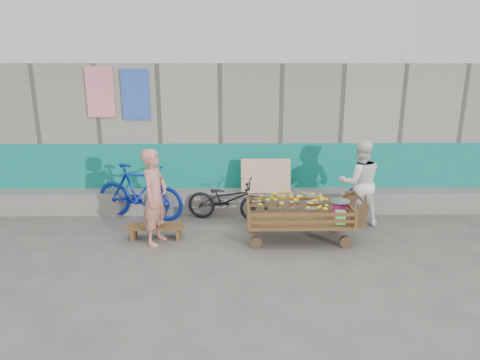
{
  "coord_description": "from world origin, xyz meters",
  "views": [
    {
      "loc": [
        -0.34,
        -6.12,
        3.02
      ],
      "look_at": [
        -0.24,
        1.2,
        1.0
      ],
      "focal_mm": 32.0,
      "sensor_mm": 36.0,
      "label": 1
    }
  ],
  "objects_px": {
    "woman": "(359,183)",
    "bicycle_blue": "(139,192)",
    "vendor_man": "(155,197)",
    "child": "(358,199)",
    "bicycle_dark": "(227,200)",
    "banana_cart": "(297,209)",
    "bench": "(156,229)"
  },
  "relations": [
    {
      "from": "vendor_man",
      "to": "woman",
      "type": "bearing_deg",
      "value": -60.36
    },
    {
      "from": "woman",
      "to": "bicycle_blue",
      "type": "bearing_deg",
      "value": -5.71
    },
    {
      "from": "woman",
      "to": "vendor_man",
      "type": "bearing_deg",
      "value": 11.94
    },
    {
      "from": "bicycle_dark",
      "to": "bench",
      "type": "bearing_deg",
      "value": 138.93
    },
    {
      "from": "vendor_man",
      "to": "child",
      "type": "relative_size",
      "value": 1.69
    },
    {
      "from": "vendor_man",
      "to": "bicycle_dark",
      "type": "height_order",
      "value": "vendor_man"
    },
    {
      "from": "woman",
      "to": "bicycle_blue",
      "type": "height_order",
      "value": "woman"
    },
    {
      "from": "banana_cart",
      "to": "child",
      "type": "distance_m",
      "value": 1.52
    },
    {
      "from": "banana_cart",
      "to": "bicycle_dark",
      "type": "xyz_separation_m",
      "value": [
        -1.22,
        1.01,
        -0.15
      ]
    },
    {
      "from": "bicycle_blue",
      "to": "bench",
      "type": "bearing_deg",
      "value": -138.4
    },
    {
      "from": "woman",
      "to": "child",
      "type": "height_order",
      "value": "woman"
    },
    {
      "from": "bicycle_dark",
      "to": "bicycle_blue",
      "type": "height_order",
      "value": "bicycle_blue"
    },
    {
      "from": "bicycle_dark",
      "to": "vendor_man",
      "type": "bearing_deg",
      "value": 144.79
    },
    {
      "from": "child",
      "to": "bicycle_blue",
      "type": "xyz_separation_m",
      "value": [
        -4.25,
        0.33,
        0.06
      ]
    },
    {
      "from": "child",
      "to": "bicycle_blue",
      "type": "bearing_deg",
      "value": 6.96
    },
    {
      "from": "bicycle_blue",
      "to": "woman",
      "type": "bearing_deg",
      "value": -78.4
    },
    {
      "from": "child",
      "to": "bicycle_dark",
      "type": "relative_size",
      "value": 0.61
    },
    {
      "from": "bench",
      "to": "vendor_man",
      "type": "bearing_deg",
      "value": -75.99
    },
    {
      "from": "bench",
      "to": "bicycle_blue",
      "type": "distance_m",
      "value": 1.2
    },
    {
      "from": "woman",
      "to": "bicycle_blue",
      "type": "xyz_separation_m",
      "value": [
        -4.25,
        0.35,
        -0.27
      ]
    },
    {
      "from": "bicycle_dark",
      "to": "bicycle_blue",
      "type": "distance_m",
      "value": 1.75
    },
    {
      "from": "banana_cart",
      "to": "bench",
      "type": "bearing_deg",
      "value": 177.74
    },
    {
      "from": "bench",
      "to": "vendor_man",
      "type": "relative_size",
      "value": 0.6
    },
    {
      "from": "vendor_man",
      "to": "child",
      "type": "bearing_deg",
      "value": -60.08
    },
    {
      "from": "bench",
      "to": "woman",
      "type": "distance_m",
      "value": 3.87
    },
    {
      "from": "banana_cart",
      "to": "bicycle_dark",
      "type": "height_order",
      "value": "banana_cart"
    },
    {
      "from": "banana_cart",
      "to": "woman",
      "type": "height_order",
      "value": "woman"
    },
    {
      "from": "woman",
      "to": "bicycle_dark",
      "type": "relative_size",
      "value": 1.03
    },
    {
      "from": "woman",
      "to": "bicycle_blue",
      "type": "distance_m",
      "value": 4.27
    },
    {
      "from": "banana_cart",
      "to": "woman",
      "type": "distance_m",
      "value": 1.53
    },
    {
      "from": "child",
      "to": "woman",
      "type": "bearing_deg",
      "value": 101.38
    },
    {
      "from": "vendor_man",
      "to": "woman",
      "type": "relative_size",
      "value": 1.0
    }
  ]
}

